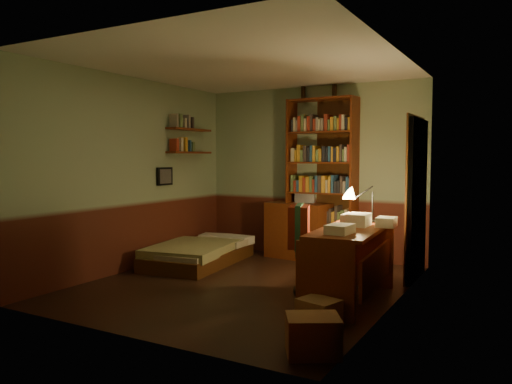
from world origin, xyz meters
The scene contains 24 objects.
floor centered at (0.00, 0.00, -0.01)m, with size 3.50×4.00×0.02m, color black.
ceiling centered at (0.00, 0.00, 2.61)m, with size 3.50×4.00×0.02m, color silver.
wall_back centered at (0.00, 2.01, 1.30)m, with size 3.50×0.02×2.60m, color #8CA17C.
wall_left centered at (-1.76, 0.00, 1.30)m, with size 0.02×4.00×2.60m, color #8CA17C.
wall_right centered at (1.76, 0.00, 1.30)m, with size 0.02×4.00×2.60m, color #8CA17C.
wall_front centered at (0.00, -2.01, 1.30)m, with size 3.50×0.02×2.60m, color #8CA17C.
doorway centered at (1.72, 1.30, 1.00)m, with size 0.06×0.90×2.00m, color black.
door_trim centered at (1.69, 1.30, 1.00)m, with size 0.02×0.98×2.08m, color #43240E.
bed centered at (-1.19, 0.70, 0.26)m, with size 0.93×1.74×0.52m, color olive.
dresser centered at (-0.11, 1.76, 0.42)m, with size 0.95×0.47×0.84m, color #5B230E.
mini_stereo centered at (-0.05, 1.89, 0.92)m, with size 0.30×0.23×0.16m, color #B2B2B7.
bookshelf centered at (0.23, 1.85, 1.20)m, with size 1.03×0.32×2.39m, color #5B230E.
bottle_left centered at (-0.13, 1.96, 2.53)m, with size 0.07×0.07×0.26m, color black.
bottle_right centered at (0.37, 1.96, 2.53)m, with size 0.07×0.07×0.26m, color black.
desk centered at (1.31, -0.06, 0.39)m, with size 0.60×1.45×0.78m, color #5B230E.
paper_stack centered at (1.61, 0.26, 0.83)m, with size 0.19×0.26×0.10m, color silver.
desk_lamp centered at (1.36, 0.57, 1.09)m, with size 0.19×0.19×0.62m, color black.
office_chair centered at (0.89, 0.05, 0.43)m, with size 0.43×0.38×0.85m, color #2A5638.
red_jacket centered at (0.71, 0.06, 1.09)m, with size 0.21×0.39×0.46m, color maroon.
wall_shelf_lower centered at (-1.64, 1.10, 1.60)m, with size 0.20×0.90×0.03m, color #5B230E.
wall_shelf_upper centered at (-1.64, 1.10, 1.95)m, with size 0.20×0.90×0.03m, color #5B230E.
framed_picture centered at (-1.72, 0.60, 1.25)m, with size 0.04×0.32×0.26m, color black.
cardboard_box_a centered at (1.53, -1.59, 0.15)m, with size 0.41×0.33×0.31m, color #96643B.
cardboard_box_b centered at (1.32, -0.94, 0.12)m, with size 0.34×0.28×0.24m, color #96643B.
Camera 1 is at (2.97, -5.09, 1.52)m, focal length 35.00 mm.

